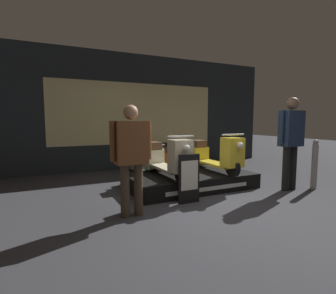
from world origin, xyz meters
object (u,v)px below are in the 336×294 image
scooter_backrow_0 (145,162)px  price_sign_board (189,179)px  person_right_browsing (291,135)px  scooter_display_right (213,155)px  scooter_backrow_1 (175,159)px  street_bollard (314,164)px  scooter_display_left (165,158)px  person_left_browsing (131,151)px

scooter_backrow_0 → price_sign_board: 2.41m
person_right_browsing → scooter_display_right: bearing=136.9°
person_right_browsing → scooter_backrow_0: bearing=128.8°
scooter_backrow_0 → scooter_backrow_1: (0.86, 0.00, 0.00)m
scooter_display_right → street_bollard: (1.61, -1.17, -0.14)m
price_sign_board → scooter_backrow_0: bearing=87.0°
scooter_display_right → street_bollard: bearing=-35.9°
scooter_display_left → street_bollard: 2.98m
scooter_display_right → scooter_display_left: bearing=180.0°
scooter_display_right → scooter_backrow_0: size_ratio=1.00×
scooter_display_left → scooter_backrow_1: scooter_display_left is taller
person_right_browsing → street_bollard: bearing=-16.1°
street_bollard → person_left_browsing: bearing=177.7°
scooter_backrow_0 → street_bollard: bearing=-46.3°
scooter_display_left → scooter_display_right: (1.13, 0.00, 0.00)m
person_right_browsing → price_sign_board: size_ratio=2.21×
scooter_display_left → price_sign_board: bearing=-88.1°
person_right_browsing → person_left_browsing: bearing=180.0°
scooter_display_right → person_left_browsing: bearing=-154.5°
person_left_browsing → price_sign_board: bearing=8.3°
scooter_backrow_1 → price_sign_board: bearing=-112.4°
scooter_backrow_1 → person_right_browsing: size_ratio=0.93×
price_sign_board → street_bollard: (2.71, -0.30, 0.08)m
street_bollard → scooter_display_right: bearing=144.1°
person_right_browsing → scooter_backrow_1: bearing=115.0°
scooter_display_left → person_left_browsing: person_left_browsing is taller
scooter_backrow_0 → person_right_browsing: 3.36m
scooter_display_left → person_right_browsing: bearing=-24.7°
scooter_display_right → scooter_backrow_1: bearing=93.9°
scooter_display_left → scooter_backrow_0: scooter_display_left is taller
street_bollard → scooter_backrow_1: bearing=122.4°
person_left_browsing → street_bollard: size_ratio=1.61×
scooter_backrow_0 → scooter_display_right: bearing=-57.8°
scooter_backrow_0 → street_bollard: street_bollard is taller
scooter_display_right → scooter_backrow_0: 1.84m
scooter_backrow_1 → street_bollard: bearing=-57.6°
scooter_display_left → street_bollard: size_ratio=1.69×
scooter_backrow_1 → scooter_display_left: bearing=-123.6°
scooter_backrow_1 → person_left_browsing: person_left_browsing is taller
scooter_display_left → scooter_backrow_0: size_ratio=1.00×
scooter_display_left → price_sign_board: 0.89m
price_sign_board → scooter_display_right: bearing=38.3°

